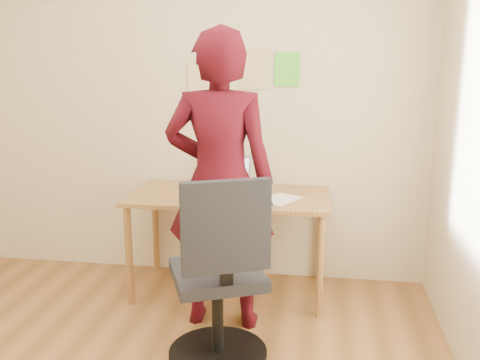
% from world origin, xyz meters
% --- Properties ---
extents(room, '(3.58, 3.58, 2.78)m').
position_xyz_m(room, '(0.00, 0.00, 1.35)').
color(room, brown).
rests_on(room, ground).
extents(desk, '(1.40, 0.70, 0.74)m').
position_xyz_m(desk, '(0.32, 1.38, 0.65)').
color(desk, '#9F6D36').
rests_on(desk, ground).
extents(laptop, '(0.44, 0.42, 0.26)m').
position_xyz_m(laptop, '(0.26, 1.44, 0.79)').
color(laptop, '#B1B0B8').
rests_on(laptop, desk).
extents(paper_sheet, '(0.32, 0.35, 0.00)m').
position_xyz_m(paper_sheet, '(0.68, 1.31, 0.74)').
color(paper_sheet, white).
rests_on(paper_sheet, desk).
extents(phone, '(0.09, 0.13, 0.01)m').
position_xyz_m(phone, '(0.61, 1.20, 0.74)').
color(phone, black).
rests_on(phone, desk).
extents(wall_note_left, '(0.21, 0.00, 0.30)m').
position_xyz_m(wall_note_left, '(0.05, 1.74, 1.51)').
color(wall_note_left, '#D4B87F').
rests_on(wall_note_left, room).
extents(wall_note_mid, '(0.21, 0.00, 0.30)m').
position_xyz_m(wall_note_mid, '(0.44, 1.74, 1.61)').
color(wall_note_mid, '#D4B87F').
rests_on(wall_note_mid, room).
extents(wall_note_right, '(0.18, 0.00, 0.24)m').
position_xyz_m(wall_note_right, '(0.69, 1.74, 1.60)').
color(wall_note_right, '#5BD931').
rests_on(wall_note_right, room).
extents(office_chair, '(0.63, 0.65, 1.10)m').
position_xyz_m(office_chair, '(0.43, 0.45, 0.47)').
color(office_chair, black).
rests_on(office_chair, ground).
extents(person, '(0.70, 0.47, 1.87)m').
position_xyz_m(person, '(0.34, 0.94, 0.94)').
color(person, '#3D0810').
rests_on(person, ground).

